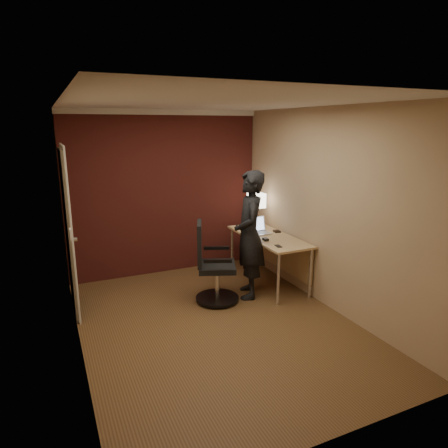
# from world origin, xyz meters

# --- Properties ---
(room) EXTENTS (4.00, 4.00, 4.00)m
(room) POSITION_xyz_m (-0.27, 1.54, 1.37)
(room) COLOR brown
(room) RESTS_ON ground
(desk) EXTENTS (0.60, 1.50, 0.73)m
(desk) POSITION_xyz_m (1.25, 0.83, 0.60)
(desk) COLOR #D6B37B
(desk) RESTS_ON ground
(desk_lamp) EXTENTS (0.22, 0.22, 0.54)m
(desk_lamp) POSITION_xyz_m (1.25, 1.33, 1.15)
(desk_lamp) COLOR silver
(desk_lamp) RESTS_ON desk
(laptop) EXTENTS (0.34, 0.27, 0.23)m
(laptop) POSITION_xyz_m (1.10, 1.03, 0.79)
(laptop) COLOR silver
(laptop) RESTS_ON desk
(mouse) EXTENTS (0.07, 0.11, 0.03)m
(mouse) POSITION_xyz_m (1.02, 0.64, 0.75)
(mouse) COLOR black
(mouse) RESTS_ON desk
(phone) EXTENTS (0.07, 0.12, 0.01)m
(phone) POSITION_xyz_m (1.03, 0.32, 0.73)
(phone) COLOR black
(phone) RESTS_ON desk
(wallet) EXTENTS (0.11, 0.13, 0.02)m
(wallet) POSITION_xyz_m (1.40, 0.95, 0.74)
(wallet) COLOR black
(wallet) RESTS_ON desk
(office_chair) EXTENTS (0.62, 0.67, 1.05)m
(office_chair) POSITION_xyz_m (0.20, 0.59, 0.47)
(office_chair) COLOR black
(office_chair) RESTS_ON ground
(person) EXTENTS (0.61, 0.73, 1.71)m
(person) POSITION_xyz_m (0.73, 0.57, 0.86)
(person) COLOR black
(person) RESTS_ON ground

